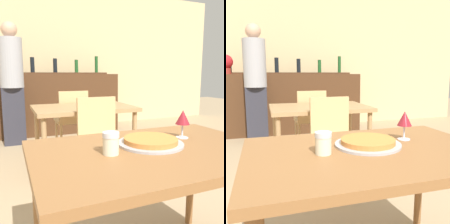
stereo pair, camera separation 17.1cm
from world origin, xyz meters
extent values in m
cube|color=#D1B784|center=(0.00, 4.12, 1.40)|extent=(8.00, 0.05, 2.80)
cube|color=brown|center=(0.00, 0.00, 0.71)|extent=(1.18, 0.79, 0.04)
cylinder|color=brown|center=(-0.53, 0.33, 0.34)|extent=(0.05, 0.05, 0.69)
cylinder|color=brown|center=(0.53, 0.33, 0.34)|extent=(0.05, 0.05, 0.69)
cube|color=#A87F51|center=(0.13, 1.67, 0.70)|extent=(1.08, 0.75, 0.04)
cylinder|color=#A87F51|center=(-0.35, 1.35, 0.34)|extent=(0.05, 0.05, 0.68)
cylinder|color=#A87F51|center=(0.61, 1.35, 0.34)|extent=(0.05, 0.05, 0.68)
cylinder|color=#A87F51|center=(-0.35, 1.98, 0.34)|extent=(0.05, 0.05, 0.68)
cylinder|color=#A87F51|center=(0.61, 1.98, 0.34)|extent=(0.05, 0.05, 0.68)
cube|color=#4C2D19|center=(0.00, 3.62, 0.54)|extent=(2.60, 0.56, 1.08)
cube|color=#4C2D19|center=(0.00, 3.76, 1.09)|extent=(2.39, 0.24, 0.03)
cylinder|color=black|center=(-1.02, 3.76, 1.24)|extent=(0.08, 0.08, 0.28)
cylinder|color=#5B3314|center=(-0.61, 3.76, 1.26)|extent=(0.08, 0.08, 0.30)
cylinder|color=black|center=(-0.20, 3.76, 1.24)|extent=(0.07, 0.07, 0.27)
cylinder|color=black|center=(0.20, 3.76, 1.23)|extent=(0.07, 0.07, 0.26)
cylinder|color=#1E5123|center=(0.61, 3.76, 1.23)|extent=(0.07, 0.07, 0.24)
cylinder|color=#1E5123|center=(1.02, 3.76, 1.27)|extent=(0.06, 0.06, 0.32)
cube|color=tan|center=(0.13, 1.04, 0.46)|extent=(0.40, 0.40, 0.04)
cube|color=tan|center=(0.13, 1.22, 0.67)|extent=(0.38, 0.04, 0.39)
cylinder|color=tan|center=(-0.04, 0.87, 0.22)|extent=(0.03, 0.03, 0.44)
cylinder|color=tan|center=(0.30, 0.87, 0.22)|extent=(0.03, 0.03, 0.44)
cylinder|color=tan|center=(-0.04, 1.21, 0.22)|extent=(0.03, 0.03, 0.44)
cylinder|color=tan|center=(0.30, 1.21, 0.22)|extent=(0.03, 0.03, 0.44)
cube|color=tan|center=(0.13, 2.29, 0.46)|extent=(0.40, 0.40, 0.04)
cube|color=tan|center=(0.13, 2.11, 0.67)|extent=(0.38, 0.04, 0.39)
cylinder|color=tan|center=(0.30, 2.46, 0.22)|extent=(0.03, 0.03, 0.44)
cylinder|color=tan|center=(-0.04, 2.46, 0.22)|extent=(0.03, 0.03, 0.44)
cylinder|color=tan|center=(0.30, 2.12, 0.22)|extent=(0.03, 0.03, 0.44)
cylinder|color=tan|center=(-0.04, 2.12, 0.22)|extent=(0.03, 0.03, 0.44)
cylinder|color=#A3A3A8|center=(0.02, 0.06, 0.73)|extent=(0.34, 0.34, 0.01)
cylinder|color=#CC7A38|center=(0.02, 0.06, 0.75)|extent=(0.28, 0.28, 0.02)
cylinder|color=beige|center=(-0.23, -0.01, 0.77)|extent=(0.07, 0.07, 0.08)
cylinder|color=silver|center=(-0.23, -0.01, 0.82)|extent=(0.08, 0.08, 0.02)
cube|color=#2D2D38|center=(-0.57, 3.04, 0.44)|extent=(0.32, 0.18, 0.88)
cylinder|color=#9E9EA3|center=(-0.57, 3.04, 1.24)|extent=(0.34, 0.34, 0.73)
sphere|color=tan|center=(-0.57, 3.04, 1.72)|extent=(0.23, 0.23, 0.23)
cylinder|color=silver|center=(0.25, 0.11, 0.73)|extent=(0.07, 0.07, 0.00)
cylinder|color=silver|center=(0.25, 0.11, 0.77)|extent=(0.01, 0.01, 0.07)
cone|color=maroon|center=(0.25, 0.11, 0.85)|extent=(0.08, 0.08, 0.08)
cylinder|color=maroon|center=(-1.05, 3.57, 1.13)|extent=(0.16, 0.16, 0.10)
camera|label=1|loc=(-0.65, -1.01, 1.09)|focal=40.00mm
camera|label=2|loc=(-0.49, -1.07, 1.09)|focal=40.00mm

